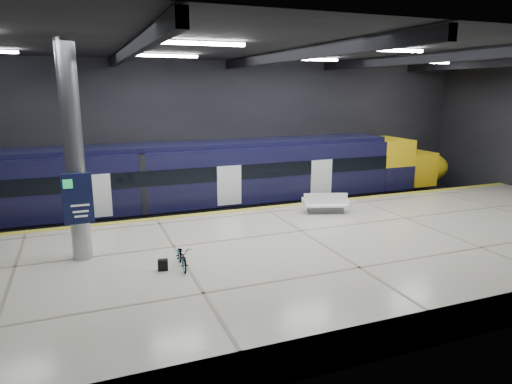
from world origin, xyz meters
TOP-DOWN VIEW (x-y plane):
  - ground at (0.00, 0.00)m, footprint 30.00×30.00m
  - room_shell at (-0.00, 0.00)m, footprint 30.10×16.10m
  - platform at (0.00, -2.50)m, footprint 30.00×11.00m
  - safety_strip at (0.00, 2.75)m, footprint 30.00×0.40m
  - rails at (0.00, 5.50)m, footprint 30.00×1.52m
  - train at (-2.49, 5.50)m, footprint 29.40×2.84m
  - bench at (2.20, 0.99)m, footprint 2.17×1.40m
  - bicycle at (-5.14, -3.00)m, footprint 0.54×1.40m
  - pannier_bag at (-5.74, -3.00)m, footprint 0.33×0.24m
  - info_column at (-8.00, -1.03)m, footprint 0.90×0.78m

SIDE VIEW (x-z plane):
  - ground at x=0.00m, z-range 0.00..0.00m
  - rails at x=0.00m, z-range 0.00..0.16m
  - platform at x=0.00m, z-range 0.00..1.10m
  - safety_strip at x=0.00m, z-range 1.10..1.11m
  - pannier_bag at x=-5.74m, z-range 1.10..1.45m
  - bench at x=2.20m, z-range 0.97..1.86m
  - bicycle at x=-5.14m, z-range 1.10..1.82m
  - train at x=-2.49m, z-range 0.16..3.95m
  - info_column at x=-8.00m, z-range 1.01..7.91m
  - room_shell at x=0.00m, z-range 1.69..9.74m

